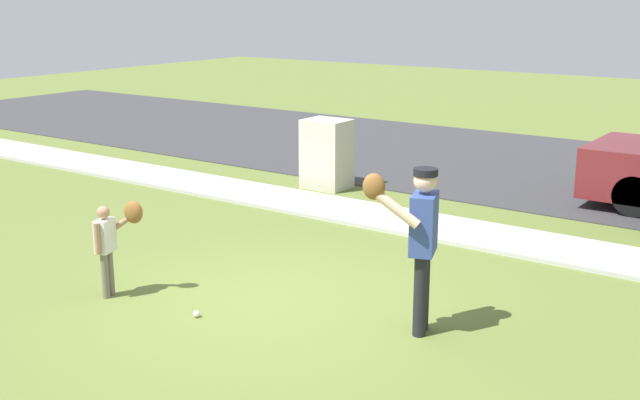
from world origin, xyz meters
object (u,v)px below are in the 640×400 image
object	(u,v)px
baseball	(196,314)
person_adult	(419,232)
person_child	(112,236)
utility_cabinet	(327,154)

from	to	relation	value
baseball	person_adult	bearing A→B (deg)	25.59
person_adult	person_child	xyz separation A→B (m)	(-3.27, -1.07, -0.35)
person_adult	utility_cabinet	distance (m)	6.28
person_adult	baseball	distance (m)	2.53
person_adult	baseball	xyz separation A→B (m)	(-2.09, -1.00, -1.02)
person_adult	utility_cabinet	size ratio (longest dim) A/B	1.40
baseball	utility_cabinet	size ratio (longest dim) A/B	0.06
baseball	utility_cabinet	world-z (taller)	utility_cabinet
person_adult	utility_cabinet	bearing A→B (deg)	-66.13
person_adult	baseball	bearing A→B (deg)	6.61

